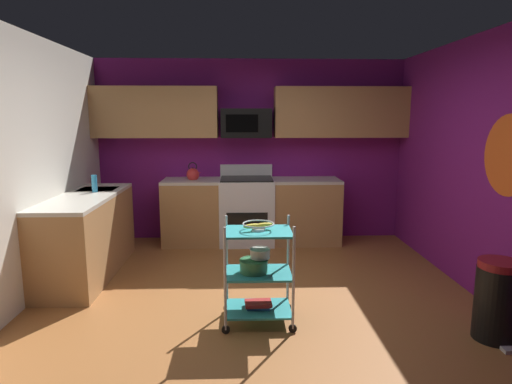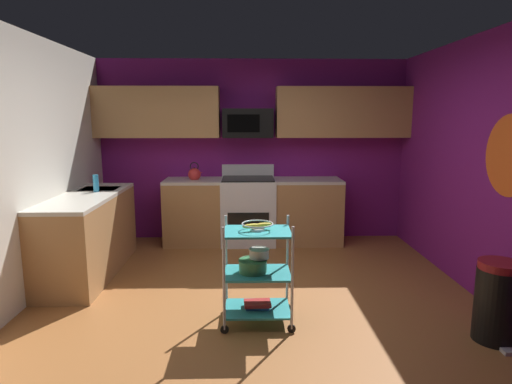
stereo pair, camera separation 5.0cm
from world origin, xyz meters
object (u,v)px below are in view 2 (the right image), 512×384
at_px(oven_range, 248,210).
at_px(microwave, 248,123).
at_px(dish_soap_bottle, 96,183).
at_px(mixing_bowl_large, 253,265).
at_px(rolling_cart, 257,273).
at_px(book_stack, 257,305).
at_px(mixing_bowl_small, 259,253).
at_px(fruit_bowl, 257,225).
at_px(trash_can, 497,302).
at_px(kettle, 195,174).

distance_m(oven_range, microwave, 1.23).
height_order(oven_range, dish_soap_bottle, dish_soap_bottle).
distance_m(microwave, dish_soap_bottle, 2.20).
xyz_separation_m(mixing_bowl_large, dish_soap_bottle, (-1.81, 1.48, 0.50)).
relative_size(oven_range, mixing_bowl_large, 4.37).
xyz_separation_m(rolling_cart, book_stack, (0.00, 0.00, -0.29)).
height_order(mixing_bowl_small, dish_soap_bottle, dish_soap_bottle).
bearing_deg(dish_soap_bottle, book_stack, -38.56).
height_order(oven_range, book_stack, oven_range).
distance_m(fruit_bowl, mixing_bowl_small, 0.26).
bearing_deg(rolling_cart, mixing_bowl_large, 180.00).
xyz_separation_m(microwave, mixing_bowl_small, (0.08, -2.54, -1.08)).
bearing_deg(rolling_cart, dish_soap_bottle, 141.44).
bearing_deg(book_stack, dish_soap_bottle, 141.44).
relative_size(oven_range, microwave, 1.57).
relative_size(microwave, trash_can, 1.06).
relative_size(book_stack, trash_can, 0.36).
height_order(mixing_bowl_large, trash_can, trash_can).
bearing_deg(kettle, trash_can, -46.10).
bearing_deg(book_stack, rolling_cart, -118.67).
distance_m(microwave, kettle, 1.03).
bearing_deg(mixing_bowl_large, mixing_bowl_small, 33.41).
distance_m(oven_range, book_stack, 2.49).
relative_size(rolling_cart, mixing_bowl_large, 3.63).
xyz_separation_m(kettle, dish_soap_bottle, (-1.04, -0.99, 0.02)).
relative_size(mixing_bowl_large, kettle, 0.95).
bearing_deg(mixing_bowl_large, book_stack, -0.00).
relative_size(microwave, fruit_bowl, 2.57).
distance_m(microwave, rolling_cart, 2.86).
relative_size(mixing_bowl_small, trash_can, 0.28).
bearing_deg(fruit_bowl, book_stack, -90.00).
relative_size(rolling_cart, fruit_bowl, 3.36).
distance_m(rolling_cart, mixing_bowl_large, 0.08).
distance_m(oven_range, trash_can, 3.45).
bearing_deg(kettle, dish_soap_bottle, -136.37).
bearing_deg(mixing_bowl_large, rolling_cart, -0.00).
xyz_separation_m(microwave, rolling_cart, (0.06, -2.57, -1.25)).
bearing_deg(kettle, rolling_cart, -71.71).
bearing_deg(fruit_bowl, mixing_bowl_large, 180.00).
bearing_deg(mixing_bowl_small, dish_soap_bottle, 142.38).
bearing_deg(trash_can, oven_range, 124.83).
distance_m(oven_range, fruit_bowl, 2.50).
relative_size(mixing_bowl_large, mixing_bowl_small, 1.38).
bearing_deg(dish_soap_bottle, mixing_bowl_large, -39.17).
bearing_deg(trash_can, rolling_cart, 169.18).
xyz_separation_m(fruit_bowl, mixing_bowl_small, (0.02, 0.04, -0.26)).
relative_size(fruit_bowl, kettle, 1.03).
height_order(fruit_bowl, kettle, kettle).
xyz_separation_m(kettle, trash_can, (2.72, -2.83, -0.67)).
bearing_deg(dish_soap_bottle, rolling_cart, -38.56).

